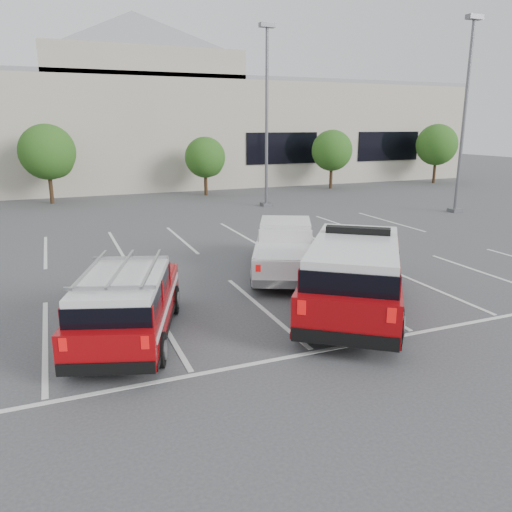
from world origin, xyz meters
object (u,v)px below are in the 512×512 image
Objects in this scene: fire_chief_suv at (354,280)px; white_pickup at (285,252)px; convention_building at (113,125)px; ladder_suv at (128,309)px; tree_mid_left at (49,154)px; tree_far_right at (437,146)px; tree_mid_right at (206,159)px; light_pole_right at (464,117)px; tree_right at (333,152)px; light_pole_mid at (267,117)px.

white_pickup is (-0.05, 4.06, -0.23)m from fire_chief_suv.
convention_building reaches higher than ladder_suv.
convention_building reaches higher than fire_chief_suv.
tree_mid_left is 30.00m from tree_far_right.
tree_mid_right is 20.01m from tree_far_right.
ladder_suv is at bearing -151.52° from light_pole_right.
tree_mid_left is (-5.09, -9.82, -1.68)m from convention_building.
light_pole_right is 2.03× the size of ladder_suv.
tree_right is 0.43× the size of light_pole_right.
light_pole_mid reaches higher than tree_far_right.
tree_mid_left is at bearing 180.00° from tree_mid_right.
light_pole_mid reaches higher than tree_right.
tree_far_right is 30.00m from white_pickup.
fire_chief_suv is at bearing -63.65° from white_pickup.
light_pole_right is 18.28m from fire_chief_suv.
fire_chief_suv is 1.25× the size of ladder_suv.
light_pole_right is at bearing -33.69° from light_pole_mid.
light_pole_right is at bearing 47.09° from ladder_suv.
tree_right is 10.38m from light_pole_mid.
tree_right is at bearing 0.00° from tree_mid_right.
ladder_suv is at bearing -110.96° from tree_mid_right.
light_pole_right reaches higher than tree_right.
tree_mid_right is 0.79× the size of ladder_suv.
tree_mid_left is 24.23m from light_pole_right.
convention_building reaches higher than white_pickup.
tree_mid_left is at bearing 150.05° from light_pole_right.
ladder_suv is (-5.71, 0.46, -0.15)m from fire_chief_suv.
light_pole_mid is 10.82m from light_pole_right.
fire_chief_suv is at bearing -134.80° from tree_far_right.
white_pickup is (1.88, -28.89, -4.06)m from convention_building.
convention_building is at bearing 158.49° from tree_far_right.
light_pole_mid is at bearing 146.31° from light_pole_right.
tree_far_right is at bearing -21.51° from convention_building.
light_pole_mid and light_pole_right have the same top height.
light_pole_right is at bearing -85.69° from tree_right.
convention_building is 12.38× the size of tree_far_right.
tree_mid_right is at bearing 106.58° from white_pickup.
ladder_suv reaches higher than white_pickup.
tree_mid_left is at bearing 180.00° from tree_right.
tree_mid_left is 1.21× the size of tree_mid_right.
light_pole_right reaches higher than ladder_suv.
light_pole_mid reaches higher than tree_mid_right.
tree_far_right is 0.77× the size of fire_chief_suv.
convention_building is 29.23m from white_pickup.
light_pole_right is at bearing -47.83° from tree_mid_right.
tree_right is 23.19m from white_pickup.
light_pole_right reaches higher than tree_far_right.
fire_chief_suv is at bearing 14.02° from ladder_suv.
tree_mid_left is 0.77× the size of fire_chief_suv.
fire_chief_suv reaches higher than ladder_suv.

